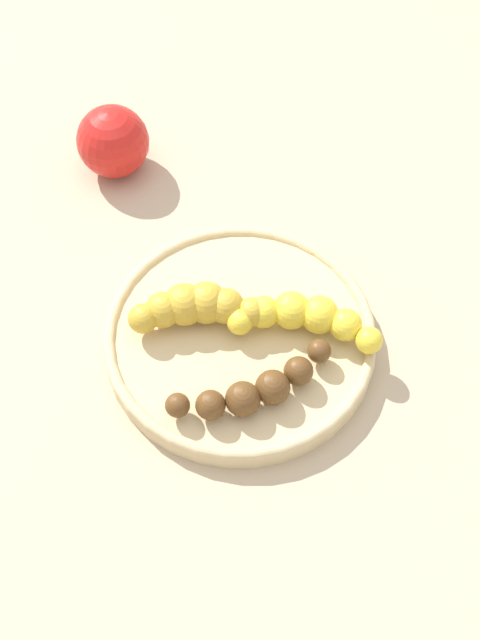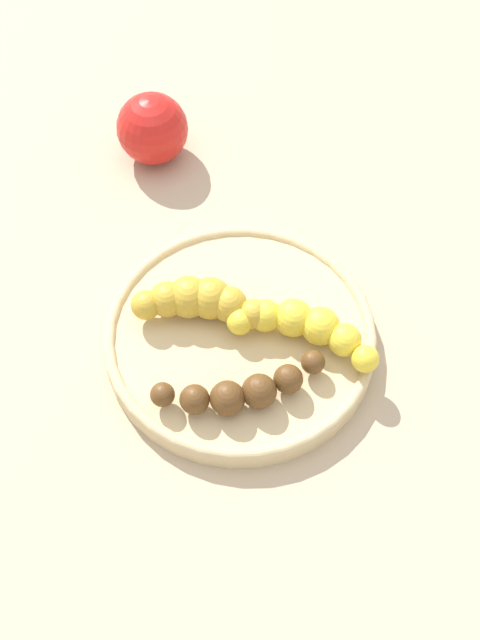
{
  "view_description": "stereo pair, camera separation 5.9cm",
  "coord_description": "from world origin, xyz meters",
  "px_view_note": "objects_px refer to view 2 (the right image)",
  "views": [
    {
      "loc": [
        -0.22,
        -0.27,
        0.57
      ],
      "look_at": [
        0.0,
        0.0,
        0.04
      ],
      "focal_mm": 42.96,
      "sensor_mm": 36.0,
      "label": 1
    },
    {
      "loc": [
        -0.17,
        -0.3,
        0.57
      ],
      "look_at": [
        0.0,
        0.0,
        0.04
      ],
      "focal_mm": 42.96,
      "sensor_mm": 36.0,
      "label": 2
    }
  ],
  "objects_px": {
    "banana_spotted": "(199,301)",
    "apple_red": "(152,129)",
    "fruit_bowl": "(240,336)",
    "banana_overripe": "(242,390)",
    "banana_yellow": "(305,327)"
  },
  "relations": [
    {
      "from": "banana_spotted",
      "to": "banana_overripe",
      "type": "xyz_separation_m",
      "value": [
        -0.01,
        -0.09,
        -0.0
      ]
    },
    {
      "from": "fruit_bowl",
      "to": "apple_red",
      "type": "distance_m",
      "value": 0.25
    },
    {
      "from": "apple_red",
      "to": "banana_overripe",
      "type": "bearing_deg",
      "value": -102.61
    },
    {
      "from": "fruit_bowl",
      "to": "apple_red",
      "type": "relative_size",
      "value": 3.25
    },
    {
      "from": "banana_spotted",
      "to": "apple_red",
      "type": "distance_m",
      "value": 0.22
    },
    {
      "from": "banana_overripe",
      "to": "banana_yellow",
      "type": "xyz_separation_m",
      "value": [
        0.07,
        0.02,
        0.0
      ]
    },
    {
      "from": "fruit_bowl",
      "to": "banana_spotted",
      "type": "height_order",
      "value": "banana_spotted"
    },
    {
      "from": "banana_spotted",
      "to": "apple_red",
      "type": "xyz_separation_m",
      "value": [
        0.06,
        0.21,
        -0.0
      ]
    },
    {
      "from": "fruit_bowl",
      "to": "apple_red",
      "type": "bearing_deg",
      "value": 81.32
    },
    {
      "from": "fruit_bowl",
      "to": "banana_overripe",
      "type": "bearing_deg",
      "value": -118.07
    },
    {
      "from": "banana_overripe",
      "to": "banana_yellow",
      "type": "relative_size",
      "value": 1.29
    },
    {
      "from": "banana_spotted",
      "to": "apple_red",
      "type": "height_order",
      "value": "apple_red"
    },
    {
      "from": "fruit_bowl",
      "to": "banana_spotted",
      "type": "relative_size",
      "value": 2.33
    },
    {
      "from": "banana_spotted",
      "to": "banana_overripe",
      "type": "bearing_deg",
      "value": -152.6
    },
    {
      "from": "banana_spotted",
      "to": "banana_yellow",
      "type": "height_order",
      "value": "banana_spotted"
    }
  ]
}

